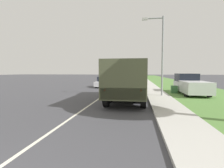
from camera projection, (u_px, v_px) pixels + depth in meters
ground_plane at (126, 80)px, 41.05m from camera, size 180.00×180.00×0.00m
lane_centre_stripe at (126, 80)px, 41.05m from camera, size 0.12×120.00×0.00m
sidewalk_right at (145, 80)px, 40.39m from camera, size 1.80×120.00×0.12m
grass_strip_right at (165, 81)px, 39.75m from camera, size 7.00×120.00×0.02m
military_truck at (127, 78)px, 12.05m from camera, size 2.37×7.25×2.78m
car_nearest_ahead at (104, 82)px, 23.13m from camera, size 1.78×4.46×1.37m
car_second_ahead at (116, 78)px, 35.51m from camera, size 1.86×3.98×1.65m
pickup_truck at (190, 84)px, 15.77m from camera, size 1.93×5.50×1.81m
lamp_post at (160, 48)px, 13.72m from camera, size 1.69×0.24×6.21m
utility_box at (174, 89)px, 16.19m from camera, size 0.55×0.45×0.70m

